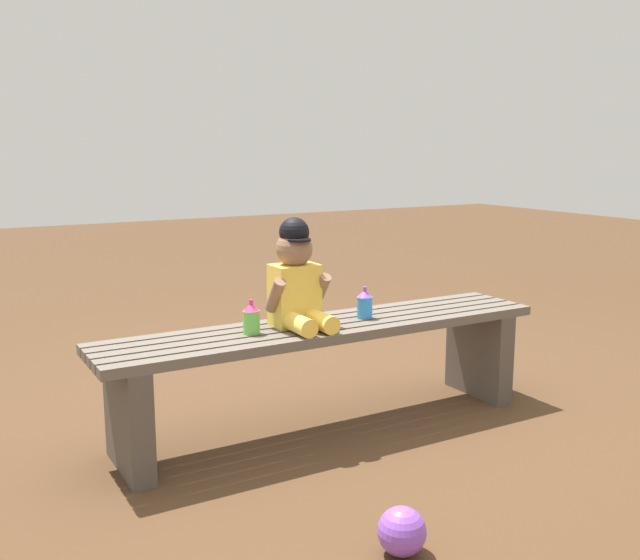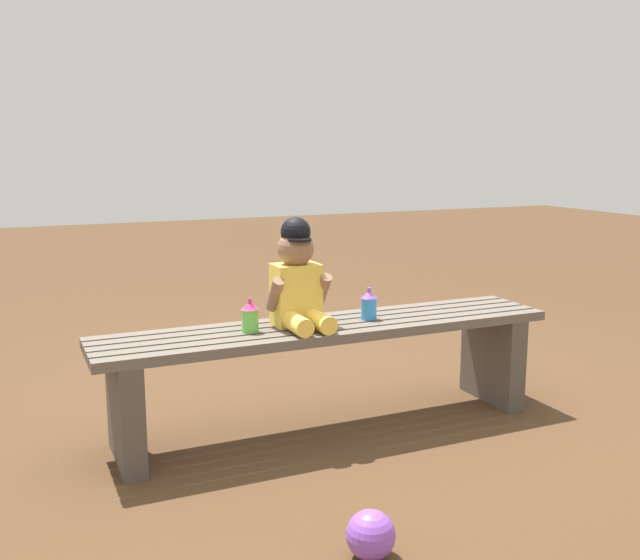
% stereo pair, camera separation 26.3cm
% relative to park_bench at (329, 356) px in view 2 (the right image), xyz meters
% --- Properties ---
extents(ground_plane, '(16.00, 16.00, 0.00)m').
position_rel_park_bench_xyz_m(ground_plane, '(0.00, 0.00, -0.29)').
color(ground_plane, '#4C331E').
extents(park_bench, '(1.77, 0.34, 0.41)m').
position_rel_park_bench_xyz_m(park_bench, '(0.00, 0.00, 0.00)').
color(park_bench, '#60564C').
rests_on(park_bench, ground_plane).
extents(child_figure, '(0.23, 0.27, 0.40)m').
position_rel_park_bench_xyz_m(child_figure, '(-0.12, 0.02, 0.31)').
color(child_figure, '#F2C64C').
rests_on(child_figure, park_bench).
extents(sippy_cup_left, '(0.06, 0.06, 0.12)m').
position_rel_park_bench_xyz_m(sippy_cup_left, '(-0.31, -0.00, 0.19)').
color(sippy_cup_left, '#66CC4C').
rests_on(sippy_cup_left, park_bench).
extents(sippy_cup_right, '(0.06, 0.06, 0.12)m').
position_rel_park_bench_xyz_m(sippy_cup_right, '(0.17, -0.00, 0.19)').
color(sippy_cup_right, '#338CE5').
rests_on(sippy_cup_right, park_bench).
extents(toy_ball, '(0.13, 0.13, 0.13)m').
position_rel_park_bench_xyz_m(toy_ball, '(-0.28, -0.87, -0.22)').
color(toy_ball, '#8C4CCC').
rests_on(toy_ball, ground_plane).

